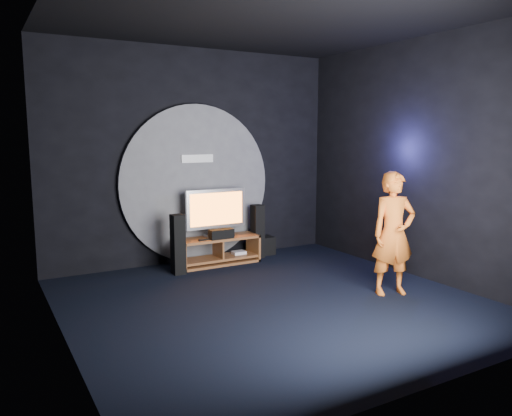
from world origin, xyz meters
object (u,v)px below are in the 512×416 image
Objects in this scene: tower_speaker_right at (257,231)px; subwoofer at (265,245)px; player at (393,234)px; tower_speaker_left at (178,244)px; tv at (216,211)px; media_console at (219,252)px.

tower_speaker_right reaches higher than subwoofer.
tower_speaker_right is 2.69m from player.
player is (0.58, -2.60, 0.36)m from tower_speaker_right.
tower_speaker_left is at bearing 149.62° from player.
tower_speaker_left and tower_speaker_right have the same top height.
tv is 3.26× the size of subwoofer.
tv is at bearing 20.83° from tower_speaker_left.
player reaches higher than tv.
subwoofer is at bearing 7.52° from tv.
tv is 1.24m from subwoofer.
subwoofer is (0.23, 0.13, -0.30)m from tower_speaker_right.
tower_speaker_right is at bearing 119.34° from player.
tv reaches higher than media_console.
player is (0.35, -2.74, 0.66)m from subwoofer.
tower_speaker_left is at bearing -159.17° from tv.
subwoofer is at bearing 13.52° from tower_speaker_left.
media_console is at bearing 134.84° from player.
tower_speaker_left is 1.59m from tower_speaker_right.
player is (1.35, -2.54, 0.62)m from media_console.
tower_speaker_right is 0.40m from subwoofer.
media_console is at bearing -83.86° from tv.
player is (2.14, -2.31, 0.36)m from tower_speaker_left.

